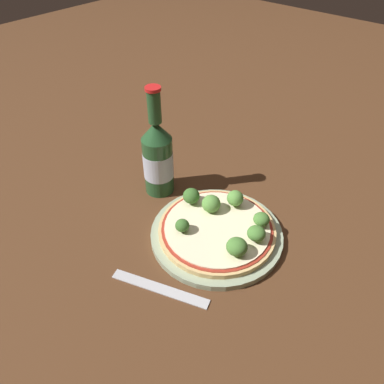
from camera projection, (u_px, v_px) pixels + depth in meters
ground_plane at (208, 228)px, 0.71m from camera, size 3.00×3.00×0.00m
plate at (216, 234)px, 0.69m from camera, size 0.24×0.24×0.01m
pizza at (217, 229)px, 0.68m from camera, size 0.21×0.21×0.01m
broccoli_floret_0 at (261, 219)px, 0.67m from camera, size 0.03×0.03×0.03m
broccoli_floret_1 at (211, 204)px, 0.70m from camera, size 0.04×0.04×0.03m
broccoli_floret_2 at (191, 196)px, 0.71m from camera, size 0.03×0.03×0.03m
broccoli_floret_3 at (237, 247)px, 0.62m from camera, size 0.04×0.04×0.03m
broccoli_floret_4 at (256, 233)px, 0.64m from camera, size 0.03×0.03×0.03m
broccoli_floret_5 at (235, 198)px, 0.71m from camera, size 0.03×0.03×0.03m
broccoli_floret_6 at (182, 226)px, 0.66m from camera, size 0.03×0.03×0.03m
beer_bottle at (158, 157)px, 0.74m from camera, size 0.06×0.06×0.23m
fork at (160, 288)px, 0.60m from camera, size 0.07×0.16×0.00m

